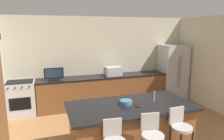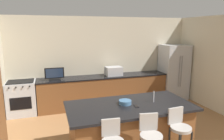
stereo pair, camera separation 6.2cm
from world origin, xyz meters
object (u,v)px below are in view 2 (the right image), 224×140
at_px(bar_stool_right, 179,133).
at_px(fruit_bowl, 125,102).
at_px(refrigerator, 173,72).
at_px(tv_monitor, 54,74).
at_px(microwave, 114,71).
at_px(range_oven, 22,98).
at_px(cell_phone, 136,106).
at_px(kitchen_island, 130,127).

distance_m(bar_stool_right, fruit_bowl, 1.06).
height_order(refrigerator, tv_monitor, refrigerator).
xyz_separation_m(microwave, fruit_bowl, (-0.55, -2.37, -0.10)).
distance_m(range_oven, tv_monitor, 1.07).
bearing_deg(bar_stool_right, microwave, 87.73).
relative_size(bar_stool_right, fruit_bowl, 4.27).
relative_size(tv_monitor, cell_phone, 3.45).
relative_size(microwave, fruit_bowl, 2.05).
xyz_separation_m(bar_stool_right, fruit_bowl, (-0.67, 0.75, 0.34)).
bearing_deg(fruit_bowl, range_oven, 130.97).
height_order(kitchen_island, microwave, microwave).
xyz_separation_m(kitchen_island, refrigerator, (2.54, 2.39, 0.43)).
bearing_deg(tv_monitor, cell_phone, -61.82).
distance_m(bar_stool_right, cell_phone, 0.84).
relative_size(bar_stool_right, cell_phone, 6.66).
height_order(refrigerator, range_oven, refrigerator).
xyz_separation_m(refrigerator, cell_phone, (-2.47, -2.49, 0.01)).
xyz_separation_m(range_oven, cell_phone, (2.21, -2.53, 0.45)).
relative_size(tv_monitor, fruit_bowl, 2.21).
bearing_deg(refrigerator, fruit_bowl, -138.35).
distance_m(refrigerator, fruit_bowl, 3.50).
distance_m(tv_monitor, bar_stool_right, 3.62).
distance_m(refrigerator, cell_phone, 3.51).
bearing_deg(range_oven, bar_stool_right, -48.89).
relative_size(fruit_bowl, cell_phone, 1.56).
bearing_deg(bar_stool_right, range_oven, 126.62).
xyz_separation_m(range_oven, fruit_bowl, (2.06, -2.37, 0.48)).
height_order(refrigerator, microwave, refrigerator).
bearing_deg(tv_monitor, refrigerator, 0.12).
relative_size(range_oven, microwave, 1.93).
distance_m(kitchen_island, refrigerator, 3.52).
bearing_deg(bar_stool_right, fruit_bowl, 127.05).
relative_size(refrigerator, bar_stool_right, 1.79).
bearing_deg(kitchen_island, fruit_bowl, 141.07).
relative_size(kitchen_island, fruit_bowl, 9.97).
bearing_deg(range_oven, tv_monitor, -3.30).
bearing_deg(fruit_bowl, tv_monitor, 116.96).
distance_m(microwave, bar_stool_right, 3.16).
relative_size(kitchen_island, refrigerator, 1.31).
bearing_deg(cell_phone, range_oven, 138.18).
xyz_separation_m(kitchen_island, fruit_bowl, (-0.07, 0.06, 0.48)).
height_order(kitchen_island, range_oven, range_oven).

